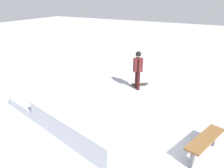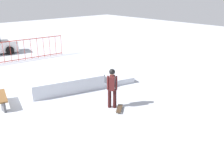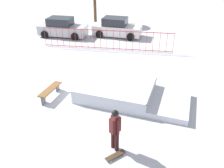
{
  "view_description": "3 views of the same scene",
  "coord_description": "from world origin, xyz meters",
  "px_view_note": "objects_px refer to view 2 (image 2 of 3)",
  "views": [
    {
      "loc": [
        -2.64,
        5.62,
        4.01
      ],
      "look_at": [
        1.39,
        -1.4,
        0.9
      ],
      "focal_mm": 37.59,
      "sensor_mm": 36.0,
      "label": 1
    },
    {
      "loc": [
        -5.41,
        -10.91,
        4.76
      ],
      "look_at": [
        1.4,
        -3.35,
        1.0
      ],
      "focal_mm": 40.97,
      "sensor_mm": 36.0,
      "label": 2
    },
    {
      "loc": [
        1.66,
        -9.92,
        6.34
      ],
      "look_at": [
        0.87,
        0.34,
        0.6
      ],
      "focal_mm": 37.59,
      "sensor_mm": 36.0,
      "label": 3
    }
  ],
  "objects_px": {
    "skater": "(112,85)",
    "park_bench": "(2,98)",
    "skate_ramp": "(71,79)",
    "skateboard": "(119,108)"
  },
  "relations": [
    {
      "from": "skateboard",
      "to": "park_bench",
      "type": "bearing_deg",
      "value": 93.69
    },
    {
      "from": "park_bench",
      "to": "skater",
      "type": "bearing_deg",
      "value": -44.15
    },
    {
      "from": "skate_ramp",
      "to": "skater",
      "type": "xyz_separation_m",
      "value": [
        -0.25,
        -3.51,
        0.69
      ]
    },
    {
      "from": "skate_ramp",
      "to": "skateboard",
      "type": "bearing_deg",
      "value": -78.59
    },
    {
      "from": "skate_ramp",
      "to": "skater",
      "type": "bearing_deg",
      "value": -79.66
    },
    {
      "from": "skater",
      "to": "park_bench",
      "type": "xyz_separation_m",
      "value": [
        -3.44,
        3.34,
        -0.65
      ]
    },
    {
      "from": "skater",
      "to": "skateboard",
      "type": "xyz_separation_m",
      "value": [
        0.04,
        -0.41,
        -0.93
      ]
    },
    {
      "from": "skate_ramp",
      "to": "park_bench",
      "type": "height_order",
      "value": "skate_ramp"
    },
    {
      "from": "skateboard",
      "to": "skater",
      "type": "bearing_deg",
      "value": 56.96
    },
    {
      "from": "skater",
      "to": "park_bench",
      "type": "height_order",
      "value": "skater"
    }
  ]
}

